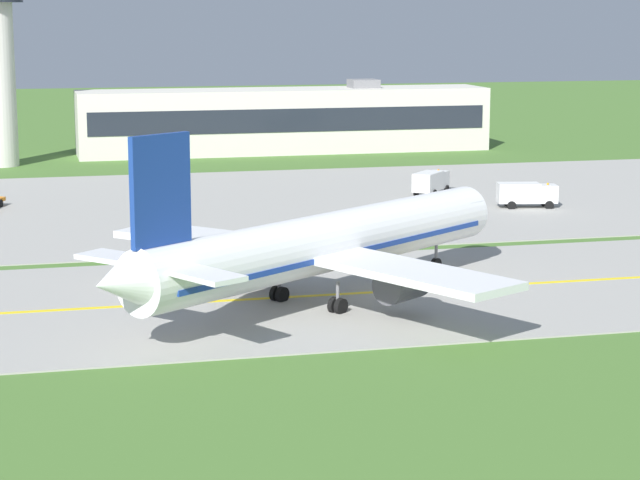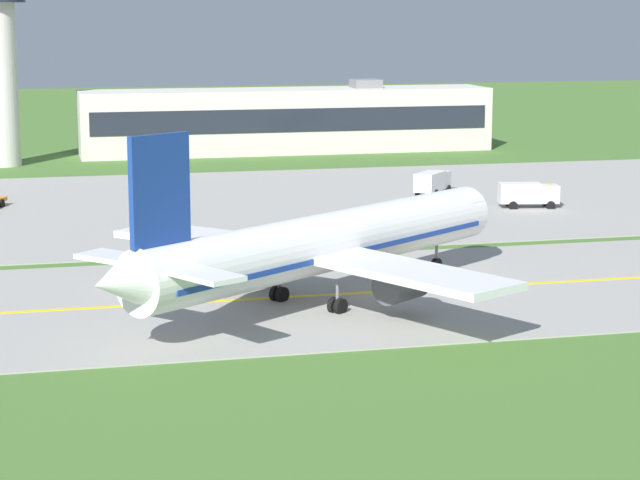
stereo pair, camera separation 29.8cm
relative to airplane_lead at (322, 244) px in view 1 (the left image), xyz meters
name	(u,v)px [view 1 (the left image)]	position (x,y,z in m)	size (l,w,h in m)	color
ground_plane	(367,294)	(3.73, 2.08, -4.13)	(500.00, 500.00, 0.00)	#47702D
taxiway_strip	(367,293)	(3.73, 2.08, -4.08)	(240.00, 28.00, 0.10)	#9E9B93
apron_pad	(348,200)	(13.73, 44.08, -4.08)	(140.00, 52.00, 0.10)	#9E9B93
taxiway_centreline	(367,293)	(3.73, 2.08, -4.03)	(220.00, 0.60, 0.01)	yellow
airplane_lead	(322,244)	(0.00, 0.00, 0.00)	(34.11, 28.90, 12.70)	white
service_truck_fuel	(526,193)	(30.05, 35.02, -2.60)	(6.29, 3.27, 2.60)	silver
service_truck_pushback	(431,181)	(23.60, 45.96, -2.60)	(5.47, 5.89, 2.60)	silver
terminal_building	(285,120)	(17.03, 91.04, 0.38)	(58.50, 10.38, 10.18)	beige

